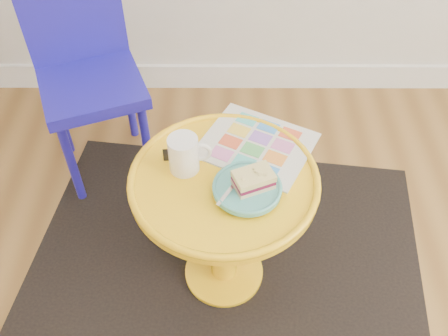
{
  "coord_description": "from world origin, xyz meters",
  "views": [
    {
      "loc": [
        -0.02,
        0.11,
        1.46
      ],
      "look_at": [
        -0.02,
        0.99,
        0.52
      ],
      "focal_mm": 40.0,
      "sensor_mm": 36.0,
      "label": 1
    }
  ],
  "objects_px": {
    "side_table": "(224,210)",
    "newspaper": "(256,145)",
    "chair": "(85,64)",
    "mug": "(184,153)",
    "plate": "(247,189)"
  },
  "relations": [
    {
      "from": "side_table",
      "to": "mug",
      "type": "xyz_separation_m",
      "value": [
        -0.1,
        0.04,
        0.19
      ]
    },
    {
      "from": "side_table",
      "to": "chair",
      "type": "bearing_deg",
      "value": 130.68
    },
    {
      "from": "plate",
      "to": "newspaper",
      "type": "bearing_deg",
      "value": 79.67
    },
    {
      "from": "chair",
      "to": "mug",
      "type": "xyz_separation_m",
      "value": [
        0.38,
        -0.52,
        0.09
      ]
    },
    {
      "from": "chair",
      "to": "mug",
      "type": "relative_size",
      "value": 6.69
    },
    {
      "from": "side_table",
      "to": "chair",
      "type": "relative_size",
      "value": 0.66
    },
    {
      "from": "side_table",
      "to": "plate",
      "type": "distance_m",
      "value": 0.17
    },
    {
      "from": "mug",
      "to": "side_table",
      "type": "bearing_deg",
      "value": -23.78
    },
    {
      "from": "newspaper",
      "to": "mug",
      "type": "xyz_separation_m",
      "value": [
        -0.19,
        -0.09,
        0.05
      ]
    },
    {
      "from": "chair",
      "to": "mug",
      "type": "distance_m",
      "value": 0.65
    },
    {
      "from": "side_table",
      "to": "newspaper",
      "type": "relative_size",
      "value": 1.72
    },
    {
      "from": "mug",
      "to": "chair",
      "type": "bearing_deg",
      "value": 121.99
    },
    {
      "from": "side_table",
      "to": "mug",
      "type": "bearing_deg",
      "value": 160.1
    },
    {
      "from": "side_table",
      "to": "newspaper",
      "type": "distance_m",
      "value": 0.21
    },
    {
      "from": "chair",
      "to": "newspaper",
      "type": "relative_size",
      "value": 2.62
    }
  ]
}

